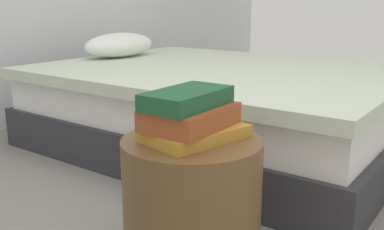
% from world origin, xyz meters
% --- Properties ---
extents(bed, '(1.63, 2.08, 0.62)m').
position_xyz_m(bed, '(1.08, 0.68, 0.23)').
color(bed, '#2D2D33').
rests_on(bed, ground_plane).
extents(side_table, '(0.42, 0.42, 0.42)m').
position_xyz_m(side_table, '(0.00, 0.00, 0.21)').
color(side_table, brown).
rests_on(side_table, ground_plane).
extents(book_ochre, '(0.32, 0.23, 0.04)m').
position_xyz_m(book_ochre, '(0.01, -0.01, 0.44)').
color(book_ochre, '#B7842D').
rests_on(book_ochre, side_table).
extents(book_rust, '(0.29, 0.21, 0.06)m').
position_xyz_m(book_rust, '(-0.00, 0.01, 0.49)').
color(book_rust, '#994723').
rests_on(book_rust, book_ochre).
extents(book_forest, '(0.29, 0.17, 0.05)m').
position_xyz_m(book_forest, '(-0.01, 0.01, 0.55)').
color(book_forest, '#1E512D').
rests_on(book_forest, book_rust).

